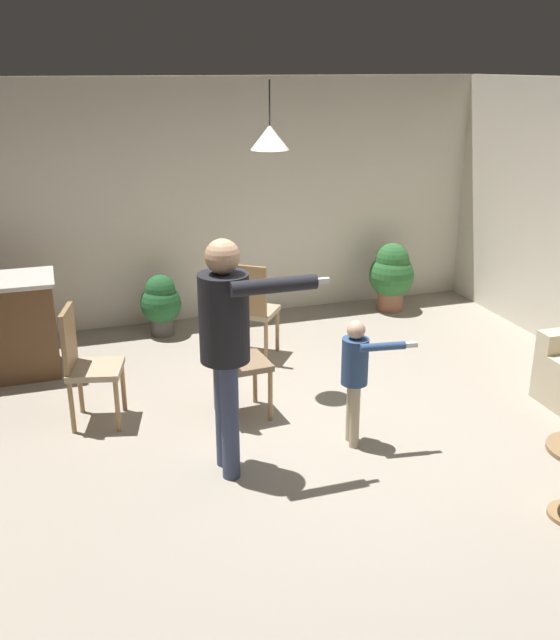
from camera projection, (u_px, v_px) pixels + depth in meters
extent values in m
plane|color=#9E9384|center=(313.00, 442.00, 5.60)|extent=(7.68, 7.68, 0.00)
cube|color=silver|center=(215.00, 202.00, 8.00)|extent=(6.40, 0.10, 2.70)
cylinder|color=#99754C|center=(545.00, 395.00, 6.32)|extent=(0.05, 0.05, 0.06)
cylinder|color=#384260|center=(224.00, 411.00, 5.15)|extent=(0.13, 0.13, 0.88)
cylinder|color=#384260|center=(230.00, 422.00, 4.99)|extent=(0.13, 0.13, 0.88)
cylinder|color=black|center=(224.00, 318.00, 4.81)|extent=(0.35, 0.35, 0.62)
sphere|color=tan|center=(222.00, 256.00, 4.67)|extent=(0.24, 0.24, 0.24)
cylinder|color=black|center=(217.00, 313.00, 5.00)|extent=(0.10, 0.10, 0.59)
cylinder|color=black|center=(274.00, 285.00, 4.63)|extent=(0.59, 0.10, 0.10)
cube|color=white|center=(320.00, 281.00, 4.72)|extent=(0.13, 0.04, 0.04)
cylinder|color=tan|center=(351.00, 410.00, 5.55)|extent=(0.08, 0.08, 0.52)
cylinder|color=tan|center=(355.00, 417.00, 5.45)|extent=(0.08, 0.08, 0.52)
cylinder|color=navy|center=(355.00, 361.00, 5.35)|extent=(0.20, 0.20, 0.37)
sphere|color=#D8AD8C|center=(356.00, 330.00, 5.26)|extent=(0.14, 0.14, 0.14)
cylinder|color=navy|center=(351.00, 357.00, 5.47)|extent=(0.06, 0.06, 0.34)
cylinder|color=navy|center=(383.00, 347.00, 5.22)|extent=(0.35, 0.11, 0.06)
cube|color=white|center=(409.00, 345.00, 5.25)|extent=(0.13, 0.05, 0.04)
cylinder|color=#99754C|center=(216.00, 386.00, 6.06)|extent=(0.04, 0.04, 0.45)
cylinder|color=#99754C|center=(229.00, 403.00, 5.74)|extent=(0.04, 0.04, 0.45)
cylinder|color=#99754C|center=(255.00, 379.00, 6.19)|extent=(0.04, 0.04, 0.45)
cylinder|color=#99754C|center=(270.00, 396.00, 5.87)|extent=(0.04, 0.04, 0.45)
cube|color=#7F664C|center=(242.00, 363.00, 5.88)|extent=(0.45, 0.45, 0.05)
cube|color=#99754C|center=(219.00, 336.00, 5.72)|extent=(0.07, 0.38, 0.50)
cylinder|color=#99754C|center=(232.00, 339.00, 7.09)|extent=(0.04, 0.04, 0.45)
cylinder|color=#99754C|center=(266.00, 343.00, 6.98)|extent=(0.04, 0.04, 0.45)
cylinder|color=#99754C|center=(245.00, 327.00, 7.41)|extent=(0.04, 0.04, 0.45)
cylinder|color=#99754C|center=(277.00, 330.00, 7.31)|extent=(0.04, 0.04, 0.45)
cube|color=tan|center=(255.00, 311.00, 7.11)|extent=(0.59, 0.59, 0.05)
cube|color=#99754C|center=(248.00, 291.00, 6.85)|extent=(0.33, 0.25, 0.50)
cylinder|color=#99754C|center=(80.00, 388.00, 6.00)|extent=(0.04, 0.04, 0.45)
cylinder|color=#99754C|center=(72.00, 408.00, 5.67)|extent=(0.04, 0.04, 0.45)
cylinder|color=#99754C|center=(123.00, 387.00, 6.03)|extent=(0.04, 0.04, 0.45)
cylinder|color=#99754C|center=(117.00, 406.00, 5.69)|extent=(0.04, 0.04, 0.45)
cube|color=tan|center=(96.00, 369.00, 5.76)|extent=(0.51, 0.51, 0.05)
cube|color=#99754C|center=(68.00, 338.00, 5.66)|extent=(0.13, 0.38, 0.50)
cylinder|color=brown|center=(390.00, 300.00, 8.58)|extent=(0.31, 0.31, 0.25)
sphere|color=#2D6B33|center=(391.00, 275.00, 8.47)|extent=(0.54, 0.54, 0.54)
sphere|color=#2D6B33|center=(392.00, 260.00, 8.41)|extent=(0.40, 0.40, 0.40)
cylinder|color=#4C4742|center=(162.00, 326.00, 7.79)|extent=(0.26, 0.26, 0.20)
sphere|color=#235B2D|center=(161.00, 303.00, 7.71)|extent=(0.44, 0.44, 0.44)
sphere|color=#235B2D|center=(160.00, 290.00, 7.65)|extent=(0.33, 0.33, 0.33)
cone|color=silver|center=(270.00, 137.00, 5.79)|extent=(0.32, 0.32, 0.20)
cylinder|color=black|center=(270.00, 103.00, 5.70)|extent=(0.01, 0.01, 0.36)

